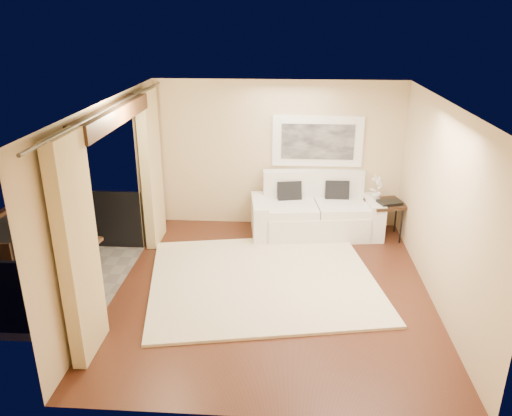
# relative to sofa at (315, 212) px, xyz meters

# --- Properties ---
(floor) EXTENTS (5.00, 5.00, 0.00)m
(floor) POSITION_rel_sofa_xyz_m (-0.69, -2.10, -0.39)
(floor) COLOR #4D2516
(floor) RESTS_ON ground
(room_shell) EXTENTS (5.00, 6.40, 5.00)m
(room_shell) POSITION_rel_sofa_xyz_m (-2.82, -2.10, 2.13)
(room_shell) COLOR white
(room_shell) RESTS_ON ground
(balcony) EXTENTS (1.81, 2.60, 1.17)m
(balcony) POSITION_rel_sofa_xyz_m (-4.00, -2.10, -0.21)
(balcony) COLOR #605B56
(balcony) RESTS_ON ground
(curtains) EXTENTS (0.16, 4.80, 2.64)m
(curtains) POSITION_rel_sofa_xyz_m (-2.80, -2.10, 0.95)
(curtains) COLOR #D4BC82
(curtains) RESTS_ON ground
(artwork) EXTENTS (1.62, 0.07, 0.92)m
(artwork) POSITION_rel_sofa_xyz_m (0.01, 0.36, 1.23)
(artwork) COLOR white
(artwork) RESTS_ON room_shell
(rug) EXTENTS (3.79, 3.45, 0.04)m
(rug) POSITION_rel_sofa_xyz_m (-0.85, -1.87, -0.37)
(rug) COLOR #F5E7C5
(rug) RESTS_ON floor
(sofa) EXTENTS (2.39, 1.25, 1.10)m
(sofa) POSITION_rel_sofa_xyz_m (0.00, 0.00, 0.00)
(sofa) COLOR white
(sofa) RESTS_ON floor
(side_table) EXTENTS (0.75, 0.75, 0.66)m
(side_table) POSITION_rel_sofa_xyz_m (1.24, -0.13, 0.22)
(side_table) COLOR #311D10
(side_table) RESTS_ON floor
(tray) EXTENTS (0.45, 0.39, 0.05)m
(tray) POSITION_rel_sofa_xyz_m (1.27, -0.20, 0.30)
(tray) COLOR black
(tray) RESTS_ON side_table
(orchid) EXTENTS (0.30, 0.29, 0.47)m
(orchid) POSITION_rel_sofa_xyz_m (1.07, -0.02, 0.51)
(orchid) COLOR white
(orchid) RESTS_ON side_table
(bistro_table) EXTENTS (0.76, 0.76, 0.77)m
(bistro_table) POSITION_rel_sofa_xyz_m (-3.51, -2.38, 0.30)
(bistro_table) COLOR #311D10
(bistro_table) RESTS_ON balcony
(balcony_chair_far) EXTENTS (0.46, 0.47, 0.88)m
(balcony_chair_far) POSITION_rel_sofa_xyz_m (-3.78, -1.68, 0.12)
(balcony_chair_far) COLOR #311D10
(balcony_chair_far) RESTS_ON balcony
(ice_bucket) EXTENTS (0.18, 0.18, 0.20)m
(ice_bucket) POSITION_rel_sofa_xyz_m (-3.64, -2.32, 0.48)
(ice_bucket) COLOR silver
(ice_bucket) RESTS_ON bistro_table
(candle) EXTENTS (0.06, 0.06, 0.07)m
(candle) POSITION_rel_sofa_xyz_m (-3.46, -2.26, 0.42)
(candle) COLOR red
(candle) RESTS_ON bistro_table
(vase) EXTENTS (0.04, 0.04, 0.18)m
(vase) POSITION_rel_sofa_xyz_m (-3.58, -2.54, 0.47)
(vase) COLOR white
(vase) RESTS_ON bistro_table
(glass_a) EXTENTS (0.06, 0.06, 0.12)m
(glass_a) POSITION_rel_sofa_xyz_m (-3.37, -2.51, 0.44)
(glass_a) COLOR silver
(glass_a) RESTS_ON bistro_table
(glass_b) EXTENTS (0.06, 0.06, 0.12)m
(glass_b) POSITION_rel_sofa_xyz_m (-3.34, -2.38, 0.44)
(glass_b) COLOR white
(glass_b) RESTS_ON bistro_table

